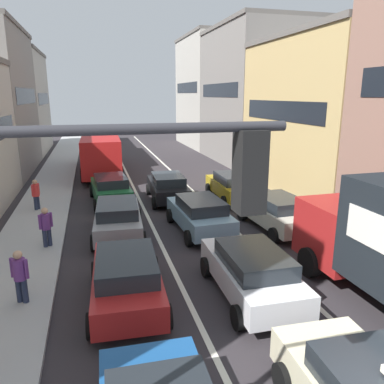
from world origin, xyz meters
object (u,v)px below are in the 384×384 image
object	(u,v)px
sedan_right_lane_behind_truck	(277,211)
sedan_left_lane_third	(118,218)
wagon_right_lane_far	(232,186)
sedan_centre_lane_second	(251,271)
pedestrian_near_kerb	(46,226)
wagon_left_lane_second	(127,277)
sedan_left_lane_fourth	(111,188)
traffic_light_pole	(60,298)
hatchback_centre_lane_third	(200,214)
bus_mid_queue_primary	(101,149)
pedestrian_far_sidewalk	(20,275)
coupe_centre_lane_fourth	(168,187)
pedestrian_mid_sidewalk	(36,194)

from	to	relation	value
sedan_right_lane_behind_truck	sedan_left_lane_third	bearing A→B (deg)	79.31
sedan_left_lane_third	wagon_right_lane_far	bearing A→B (deg)	-54.64
sedan_centre_lane_second	pedestrian_near_kerb	bearing A→B (deg)	50.67
wagon_left_lane_second	sedan_left_lane_third	xyz separation A→B (m)	(0.14, 5.34, 0.00)
sedan_left_lane_fourth	sedan_right_lane_behind_truck	world-z (taller)	same
traffic_light_pole	wagon_right_lane_far	distance (m)	17.69
hatchback_centre_lane_third	sedan_centre_lane_second	bearing A→B (deg)	176.90
pedestrian_near_kerb	sedan_right_lane_behind_truck	bearing A→B (deg)	57.52
sedan_left_lane_third	bus_mid_queue_primary	xyz separation A→B (m)	(-0.23, 13.63, 0.96)
sedan_left_lane_third	sedan_left_lane_fourth	size ratio (longest dim) A/B	1.00
wagon_left_lane_second	wagon_right_lane_far	xyz separation A→B (m)	(6.68, 9.39, 0.00)
sedan_left_lane_fourth	pedestrian_far_sidewalk	xyz separation A→B (m)	(-2.94, -9.97, 0.15)
sedan_left_lane_fourth	coupe_centre_lane_fourth	bearing A→B (deg)	-101.64
sedan_centre_lane_second	sedan_left_lane_fourth	xyz separation A→B (m)	(-3.37, 11.08, 0.00)
sedan_left_lane_third	bus_mid_queue_primary	world-z (taller)	bus_mid_queue_primary
pedestrian_near_kerb	wagon_left_lane_second	bearing A→B (deg)	-2.45
pedestrian_near_kerb	coupe_centre_lane_fourth	bearing A→B (deg)	102.32
traffic_light_pole	pedestrian_far_sidewalk	bearing A→B (deg)	104.38
coupe_centre_lane_fourth	traffic_light_pole	bearing A→B (deg)	167.87
wagon_right_lane_far	bus_mid_queue_primary	world-z (taller)	bus_mid_queue_primary
pedestrian_far_sidewalk	pedestrian_mid_sidewalk	bearing A→B (deg)	-149.38
wagon_right_lane_far	pedestrian_near_kerb	distance (m)	10.41
sedan_centre_lane_second	pedestrian_near_kerb	xyz separation A→B (m)	(-6.05, 5.13, 0.15)
pedestrian_far_sidewalk	wagon_right_lane_far	bearing A→B (deg)	158.99
sedan_left_lane_third	pedestrian_mid_sidewalk	distance (m)	5.73
wagon_right_lane_far	bus_mid_queue_primary	size ratio (longest dim) A/B	0.41
sedan_centre_lane_second	sedan_left_lane_third	world-z (taller)	same
sedan_centre_lane_second	coupe_centre_lane_fourth	size ratio (longest dim) A/B	0.99
traffic_light_pole	pedestrian_mid_sidewalk	bearing A→B (deg)	98.78
hatchback_centre_lane_third	bus_mid_queue_primary	distance (m)	14.47
traffic_light_pole	pedestrian_far_sidewalk	distance (m)	7.56
sedan_left_lane_third	sedan_left_lane_fourth	xyz separation A→B (m)	(-0.01, 5.19, 0.00)
wagon_left_lane_second	wagon_right_lane_far	world-z (taller)	same
traffic_light_pole	hatchback_centre_lane_third	bearing A→B (deg)	67.59
wagon_left_lane_second	sedan_left_lane_third	world-z (taller)	same
sedan_right_lane_behind_truck	pedestrian_mid_sidewalk	world-z (taller)	pedestrian_mid_sidewalk
sedan_centre_lane_second	sedan_right_lane_behind_truck	xyz separation A→B (m)	(3.36, 4.98, 0.00)
bus_mid_queue_primary	pedestrian_far_sidewalk	distance (m)	18.62
pedestrian_far_sidewalk	pedestrian_near_kerb	bearing A→B (deg)	-157.67
pedestrian_near_kerb	sedan_left_lane_third	bearing A→B (deg)	74.26
traffic_light_pole	hatchback_centre_lane_third	xyz separation A→B (m)	(4.63, 11.22, -3.02)
traffic_light_pole	sedan_left_lane_fourth	world-z (taller)	traffic_light_pole
wagon_left_lane_second	hatchback_centre_lane_third	size ratio (longest dim) A/B	1.00
sedan_left_lane_fourth	pedestrian_near_kerb	distance (m)	6.53
sedan_left_lane_third	sedan_right_lane_behind_truck	size ratio (longest dim) A/B	1.00
coupe_centre_lane_fourth	sedan_right_lane_behind_truck	xyz separation A→B (m)	(3.68, -5.66, 0.00)
traffic_light_pole	wagon_right_lane_far	bearing A→B (deg)	63.56
pedestrian_far_sidewalk	sedan_left_lane_fourth	bearing A→B (deg)	-170.36
bus_mid_queue_primary	wagon_right_lane_far	bearing A→B (deg)	-143.41
coupe_centre_lane_fourth	bus_mid_queue_primary	bearing A→B (deg)	22.74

